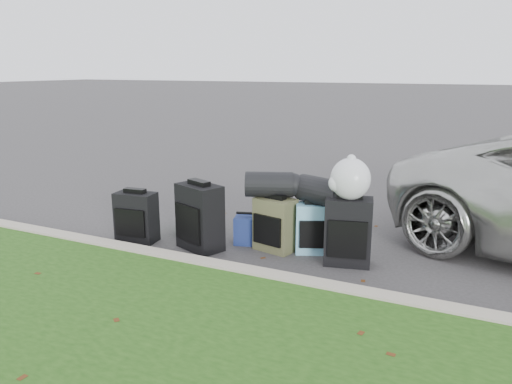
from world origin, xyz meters
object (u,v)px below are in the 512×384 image
at_px(tote_green, 192,218).
at_px(suitcase_olive, 275,224).
at_px(tote_navy, 248,230).
at_px(suitcase_small_black, 136,217).
at_px(suitcase_large_black_left, 200,217).
at_px(suitcase_teal, 313,228).
at_px(suitcase_large_black_right, 348,231).

bearing_deg(tote_green, suitcase_olive, 10.21).
bearing_deg(tote_navy, tote_green, 158.03).
xyz_separation_m(suitcase_small_black, tote_navy, (1.19, 0.47, -0.13)).
xyz_separation_m(suitcase_large_black_left, tote_green, (-0.41, 0.46, -0.18)).
xyz_separation_m(tote_green, tote_navy, (0.80, -0.08, -0.02)).
bearing_deg(tote_green, suitcase_teal, 16.07).
height_order(suitcase_teal, tote_navy, suitcase_teal).
relative_size(suitcase_large_black_right, tote_navy, 2.19).
distance_m(suitcase_large_black_left, tote_navy, 0.58).
relative_size(suitcase_olive, suitcase_large_black_right, 0.84).
xyz_separation_m(suitcase_teal, tote_green, (-1.56, 0.04, -0.09)).
xyz_separation_m(suitcase_olive, tote_green, (-1.16, 0.15, -0.11)).
relative_size(suitcase_large_black_left, tote_green, 2.05).
height_order(suitcase_large_black_left, suitcase_olive, suitcase_large_black_left).
bearing_deg(tote_navy, suitcase_large_black_left, -152.51).
distance_m(suitcase_small_black, suitcase_teal, 2.01).
relative_size(suitcase_large_black_right, tote_green, 1.96).
distance_m(suitcase_teal, tote_green, 1.56).
height_order(suitcase_teal, tote_green, suitcase_teal).
distance_m(suitcase_teal, tote_navy, 0.77).
relative_size(suitcase_small_black, suitcase_olive, 0.98).
bearing_deg(suitcase_teal, suitcase_olive, 172.52).
xyz_separation_m(suitcase_large_black_left, tote_navy, (0.40, 0.38, -0.20)).
xyz_separation_m(suitcase_teal, tote_navy, (-0.76, -0.05, -0.11)).
relative_size(suitcase_large_black_left, tote_navy, 2.29).
bearing_deg(suitcase_large_black_left, suitcase_olive, 43.50).
height_order(suitcase_olive, suitcase_large_black_right, suitcase_large_black_right).
relative_size(suitcase_large_black_left, suitcase_teal, 1.34).
bearing_deg(suitcase_small_black, tote_navy, 15.15).
height_order(tote_green, tote_navy, tote_green).
height_order(suitcase_large_black_right, tote_navy, suitcase_large_black_right).
bearing_deg(suitcase_olive, suitcase_large_black_right, 8.86).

